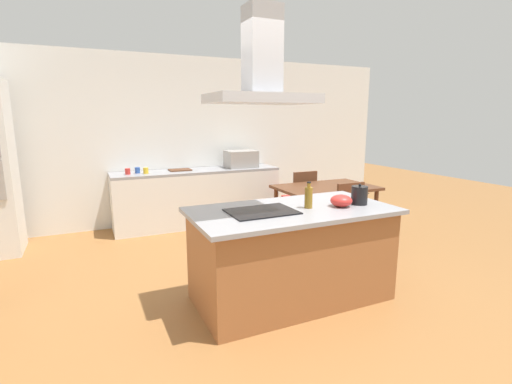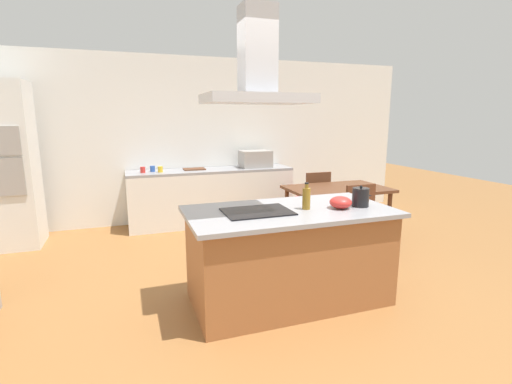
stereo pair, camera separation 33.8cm
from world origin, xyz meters
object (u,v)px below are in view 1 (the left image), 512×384
chair_facing_island (355,213)px  tea_kettle (359,195)px  coffee_mug_red (128,171)px  coffee_mug_yellow (146,171)px  range_hood (262,73)px  cooktop (262,211)px  cutting_board (180,170)px  coffee_mug_blue (137,170)px  olive_oil_bottle (309,197)px  countertop_microwave (241,159)px  dining_table (326,192)px  mixing_bowl (341,201)px  chair_facing_back_wall (301,194)px

chair_facing_island → tea_kettle: bearing=-128.3°
coffee_mug_red → coffee_mug_yellow: 0.26m
range_hood → cooktop: bearing=0.0°
tea_kettle → cutting_board: tea_kettle is taller
coffee_mug_blue → tea_kettle: bearing=-60.6°
coffee_mug_blue → cutting_board: (0.65, 0.02, -0.04)m
olive_oil_bottle → countertop_microwave: 2.97m
coffee_mug_blue → dining_table: size_ratio=0.06×
coffee_mug_red → range_hood: size_ratio=0.10×
countertop_microwave → coffee_mug_red: 1.84m
olive_oil_bottle → countertop_microwave: countertop_microwave is taller
cutting_board → chair_facing_island: cutting_board is taller
olive_oil_bottle → coffee_mug_red: bearing=114.5°
cooktop → countertop_microwave: (0.99, 2.88, 0.13)m
mixing_bowl → countertop_microwave: bearing=86.1°
countertop_microwave → coffee_mug_yellow: size_ratio=5.56×
range_hood → tea_kettle: bearing=-6.6°
coffee_mug_yellow → cutting_board: coffee_mug_yellow is taller
countertop_microwave → coffee_mug_blue: 1.69m
coffee_mug_blue → chair_facing_island: coffee_mug_blue is taller
cutting_board → dining_table: size_ratio=0.24×
tea_kettle → dining_table: 1.79m
mixing_bowl → range_hood: bearing=171.1°
tea_kettle → range_hood: (-1.00, 0.12, 1.11)m
coffee_mug_blue → chair_facing_back_wall: (2.44, -0.76, -0.44)m
cooktop → mixing_bowl: 0.79m
mixing_bowl → coffee_mug_yellow: (-1.37, 2.93, -0.01)m
olive_oil_bottle → coffee_mug_yellow: size_ratio=2.77×
cooktop → dining_table: 2.30m
mixing_bowl → coffee_mug_blue: (-1.48, 3.03, -0.01)m
cutting_board → range_hood: bearing=-89.1°
coffee_mug_yellow → cutting_board: (0.55, 0.12, -0.04)m
cooktop → chair_facing_back_wall: (1.74, 2.15, -0.40)m
tea_kettle → mixing_bowl: (-0.22, -0.01, -0.03)m
coffee_mug_yellow → range_hood: (0.59, -2.81, 1.16)m
range_hood → chair_facing_back_wall: bearing=51.0°
coffee_mug_yellow → range_hood: bearing=-78.2°
olive_oil_bottle → cutting_board: 3.02m
tea_kettle → cutting_board: size_ratio=0.62×
countertop_microwave → cutting_board: 1.04m
countertop_microwave → coffee_mug_yellow: (-1.58, -0.07, -0.09)m
tea_kettle → cutting_board: bearing=109.0°
chair_facing_back_wall → range_hood: 3.19m
range_hood → chair_facing_island: bearing=25.2°
coffee_mug_red → mixing_bowl: bearing=-61.2°
tea_kettle → olive_oil_bottle: bearing=172.2°
chair_facing_back_wall → chair_facing_island: bearing=-90.0°
coffee_mug_yellow → chair_facing_back_wall: bearing=-15.9°
olive_oil_bottle → coffee_mug_blue: olive_oil_bottle is taller
tea_kettle → olive_oil_bottle: 0.54m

